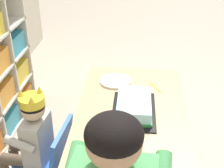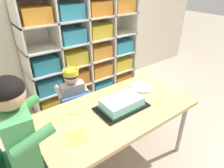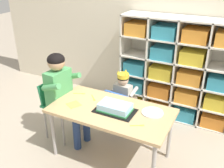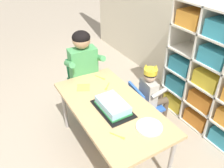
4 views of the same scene
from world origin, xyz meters
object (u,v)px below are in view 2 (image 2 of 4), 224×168
classroom_chair_blue (77,110)px  fork_near_cake_tray (160,102)px  fork_near_child_seat (77,114)px  classroom_chair_adult_side (20,165)px  adult_helper_seated (31,133)px  fork_at_table_front_edge (51,123)px  activity_table (116,114)px  paper_plate_stack (142,87)px  birthday_cake_on_tray (122,104)px  child_with_crown (72,93)px

classroom_chair_blue → fork_near_cake_tray: 0.81m
fork_near_cake_tray → fork_near_child_seat: 0.69m
classroom_chair_adult_side → adult_helper_seated: (0.11, -0.01, 0.22)m
fork_at_table_front_edge → adult_helper_seated: bearing=10.8°
activity_table → fork_near_cake_tray: bearing=-21.9°
fork_near_child_seat → classroom_chair_blue: bearing=-69.4°
paper_plate_stack → fork_near_child_seat: bearing=-180.0°
classroom_chair_blue → fork_near_child_seat: fork_near_child_seat is taller
birthday_cake_on_tray → paper_plate_stack: (0.35, 0.13, -0.03)m
activity_table → classroom_chair_adult_side: bearing=175.8°
classroom_chair_adult_side → activity_table: bearing=-89.4°
paper_plate_stack → fork_at_table_front_edge: 0.87m
birthday_cake_on_tray → fork_near_cake_tray: (0.30, -0.13, -0.03)m
birthday_cake_on_tray → paper_plate_stack: birthday_cake_on_tray is taller
fork_at_table_front_edge → fork_near_child_seat: 0.19m
activity_table → child_with_crown: size_ratio=1.55×
child_with_crown → fork_near_cake_tray: (0.46, -0.72, 0.10)m
birthday_cake_on_tray → fork_near_cake_tray: 0.33m
classroom_chair_adult_side → fork_at_table_front_edge: (0.27, 0.09, 0.15)m
birthday_cake_on_tray → fork_at_table_front_edge: 0.55m
fork_near_cake_tray → fork_at_table_front_edge: size_ratio=0.92×
classroom_chair_adult_side → birthday_cake_on_tray: (0.79, -0.07, 0.18)m
child_with_crown → paper_plate_stack: size_ratio=3.72×
fork_near_cake_tray → fork_near_child_seat: bearing=-52.6°
classroom_chair_blue → paper_plate_stack: bearing=152.2°
adult_helper_seated → fork_at_table_front_edge: adult_helper_seated is taller
child_with_crown → birthday_cake_on_tray: size_ratio=1.96×
activity_table → fork_near_child_seat: size_ratio=11.65×
child_with_crown → fork_at_table_front_edge: size_ratio=6.02×
fork_near_child_seat → adult_helper_seated: bearing=58.0°
classroom_chair_blue → fork_near_child_seat: bearing=71.5°
fork_near_cake_tray → fork_near_child_seat: (-0.63, 0.26, -0.00)m
adult_helper_seated → fork_near_cake_tray: size_ratio=8.74×
classroom_chair_adult_side → fork_at_table_front_edge: bearing=-66.1°
paper_plate_stack → fork_at_table_front_edge: paper_plate_stack is taller
adult_helper_seated → fork_near_cake_tray: 1.00m
fork_near_child_seat → fork_at_table_front_edge: bearing=38.0°
fork_near_cake_tray → fork_at_table_front_edge: (-0.82, 0.29, 0.00)m
child_with_crown → fork_near_cake_tray: size_ratio=6.55×
classroom_chair_adult_side → fork_at_table_front_edge: size_ratio=5.24×
classroom_chair_blue → adult_helper_seated: 0.74m
child_with_crown → fork_near_child_seat: 0.49m
child_with_crown → fork_near_child_seat: size_ratio=7.49×
adult_helper_seated → fork_near_cake_tray: (0.98, -0.19, -0.07)m
fork_near_cake_tray → child_with_crown: bearing=-87.3°
classroom_chair_adult_side → fork_at_table_front_edge: 0.32m
fork_at_table_front_edge → classroom_chair_adult_side: bearing=-3.3°
classroom_chair_blue → classroom_chair_adult_side: bearing=40.3°
activity_table → classroom_chair_adult_side: (-0.74, 0.05, -0.10)m
fork_at_table_front_edge → fork_near_child_seat: (0.19, -0.03, -0.00)m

